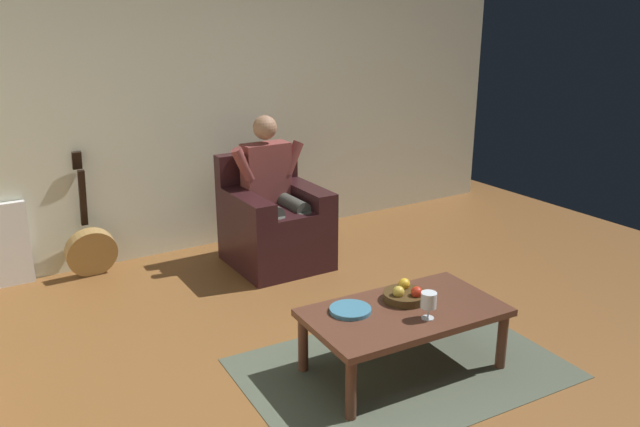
# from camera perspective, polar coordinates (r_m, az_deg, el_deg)

# --- Properties ---
(ground_plane) EXTENTS (7.47, 7.47, 0.00)m
(ground_plane) POSITION_cam_1_polar(r_m,az_deg,el_deg) (3.72, 5.41, -15.43)
(ground_plane) COLOR brown
(wall_back) EXTENTS (6.63, 0.06, 2.79)m
(wall_back) POSITION_cam_1_polar(r_m,az_deg,el_deg) (5.56, -11.62, 10.85)
(wall_back) COLOR beige
(wall_back) RESTS_ON ground
(rug) EXTENTS (1.90, 1.33, 0.01)m
(rug) POSITION_cam_1_polar(r_m,az_deg,el_deg) (3.94, 7.25, -13.41)
(rug) COLOR #4A5241
(rug) RESTS_ON ground
(armchair) EXTENTS (0.72, 0.78, 0.89)m
(armchair) POSITION_cam_1_polar(r_m,az_deg,el_deg) (5.30, -4.10, -1.01)
(armchair) COLOR black
(armchair) RESTS_ON ground
(person_seated) EXTENTS (0.65, 0.58, 1.22)m
(person_seated) POSITION_cam_1_polar(r_m,az_deg,el_deg) (5.20, -4.17, 2.35)
(person_seated) COLOR brown
(person_seated) RESTS_ON ground
(coffee_table) EXTENTS (1.17, 0.69, 0.39)m
(coffee_table) POSITION_cam_1_polar(r_m,az_deg,el_deg) (3.78, 7.45, -9.07)
(coffee_table) COLOR #542F21
(coffee_table) RESTS_ON ground
(guitar) EXTENTS (0.39, 0.26, 0.99)m
(guitar) POSITION_cam_1_polar(r_m,az_deg,el_deg) (5.38, -19.64, -2.92)
(guitar) COLOR #A98046
(guitar) RESTS_ON ground
(wine_glass_near) EXTENTS (0.09, 0.09, 0.16)m
(wine_glass_near) POSITION_cam_1_polar(r_m,az_deg,el_deg) (3.63, 9.60, -7.70)
(wine_glass_near) COLOR silver
(wine_glass_near) RESTS_ON coffee_table
(fruit_bowl) EXTENTS (0.26, 0.26, 0.11)m
(fruit_bowl) POSITION_cam_1_polar(r_m,az_deg,el_deg) (3.85, 7.55, -7.14)
(fruit_bowl) COLOR #402D15
(fruit_bowl) RESTS_ON coffee_table
(decorative_dish) EXTENTS (0.24, 0.24, 0.02)m
(decorative_dish) POSITION_cam_1_polar(r_m,az_deg,el_deg) (3.69, 2.71, -8.52)
(decorative_dish) COLOR teal
(decorative_dish) RESTS_ON coffee_table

